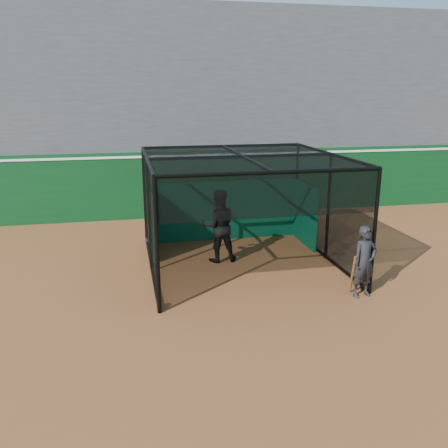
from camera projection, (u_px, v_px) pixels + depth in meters
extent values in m
plane|color=brown|center=(233.00, 309.00, 10.48)|extent=(120.00, 120.00, 0.00)
cube|color=#0A3C17|center=(183.00, 184.00, 18.16)|extent=(50.00, 0.45, 2.50)
cube|color=white|center=(182.00, 155.00, 17.86)|extent=(50.00, 0.50, 0.08)
cube|color=#4C4C4F|center=(171.00, 110.00, 21.10)|extent=(50.00, 7.85, 7.75)
cube|color=#4C4C4F|center=(161.00, 13.00, 23.13)|extent=(50.00, 0.30, 1.20)
cube|color=#074B30|center=(224.00, 211.00, 15.26)|extent=(4.86, 0.10, 1.90)
cylinder|color=black|center=(159.00, 304.00, 10.47)|extent=(0.08, 0.22, 0.22)
cylinder|color=black|center=(365.00, 286.00, 11.46)|extent=(0.08, 0.22, 0.22)
cylinder|color=black|center=(147.00, 241.00, 14.91)|extent=(0.08, 0.22, 0.22)
cylinder|color=black|center=(297.00, 232.00, 15.90)|extent=(0.08, 0.22, 0.22)
imported|color=black|center=(219.00, 226.00, 13.24)|extent=(1.00, 0.78, 2.06)
imported|color=black|center=(365.00, 262.00, 10.95)|extent=(0.69, 0.52, 1.70)
cylinder|color=#593819|center=(353.00, 274.00, 11.03)|extent=(0.15, 0.37, 0.98)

